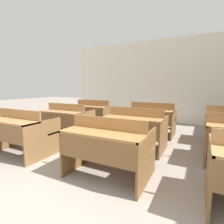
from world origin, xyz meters
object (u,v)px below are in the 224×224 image
bench_front_left (21,131)px  bench_second_center (136,127)px  bench_third_left (93,113)px  bench_second_left (67,120)px  bench_front_center (108,145)px  bench_third_center (152,118)px

bench_front_left → bench_second_center: bearing=34.0°
bench_third_left → bench_second_left: bearing=-89.3°
bench_front_left → bench_front_center: (1.85, 0.02, 0.00)m
bench_second_center → bench_third_center: same height
bench_front_left → bench_third_center: bearing=53.1°
bench_third_left → bench_third_center: 1.85m
bench_front_center → bench_second_left: same height
bench_front_left → bench_second_center: 2.20m
bench_second_left → bench_second_center: bearing=-0.2°
bench_second_left → bench_third_left: (-0.02, 1.23, 0.00)m
bench_second_left → bench_third_left: 1.23m
bench_second_left → bench_second_center: same height
bench_second_left → bench_third_left: size_ratio=1.00×
bench_front_left → bench_third_left: 2.47m
bench_third_center → bench_third_left: bearing=179.6°
bench_front_left → bench_front_center: size_ratio=1.00×
bench_front_center → bench_front_left: bearing=-179.4°
bench_front_center → bench_third_left: 3.07m
bench_second_left → bench_third_left: bearing=90.7°
bench_front_left → bench_third_center: (1.84, 2.45, 0.00)m
bench_front_left → bench_third_center: same height
bench_front_left → bench_third_left: bearing=90.0°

